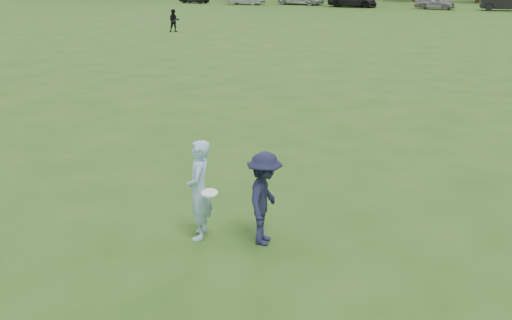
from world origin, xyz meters
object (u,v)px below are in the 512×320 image
at_px(car_e, 435,3).
at_px(car_f, 504,3).
at_px(car_d, 352,0).
at_px(defender, 265,198).
at_px(player_far_a, 174,21).
at_px(thrower, 199,190).

height_order(car_e, car_f, car_f).
xyz_separation_m(car_d, car_f, (15.56, 0.74, -0.03)).
bearing_deg(car_f, car_d, 86.13).
distance_m(car_e, car_f, 6.73).
relative_size(defender, player_far_a, 1.02).
bearing_deg(car_f, car_e, 88.13).
relative_size(defender, car_e, 0.38).
height_order(thrower, car_f, thrower).
relative_size(car_e, car_f, 0.89).
bearing_deg(thrower, player_far_a, -169.05).
distance_m(defender, car_f, 59.23).
height_order(player_far_a, car_f, player_far_a).
xyz_separation_m(thrower, car_d, (-13.00, 58.70, -0.06)).
bearing_deg(player_far_a, car_e, 34.98).
xyz_separation_m(car_e, car_f, (6.71, 0.55, 0.06)).
bearing_deg(car_e, player_far_a, 162.63).
bearing_deg(player_far_a, car_f, 25.77).
height_order(defender, car_e, defender).
relative_size(thrower, car_d, 0.31).
height_order(defender, car_d, car_d).
relative_size(thrower, defender, 1.08).
bearing_deg(defender, thrower, 92.01).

